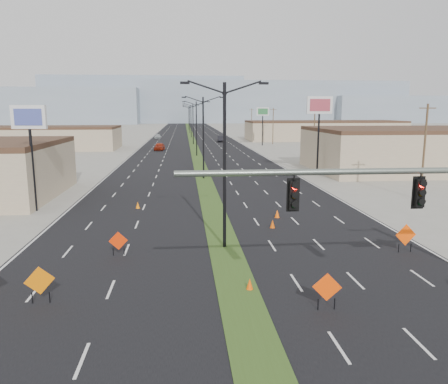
{
  "coord_description": "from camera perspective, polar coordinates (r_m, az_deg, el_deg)",
  "views": [
    {
      "loc": [
        -2.43,
        -13.92,
        8.39
      ],
      "look_at": [
        0.12,
        13.66,
        3.2
      ],
      "focal_mm": 35.0,
      "sensor_mm": 36.0,
      "label": 1
    }
  ],
  "objects": [
    {
      "name": "mesa_center",
      "position": [
        316.83,
        2.47,
        11.61
      ],
      "size": [
        220.0,
        50.0,
        28.0
      ],
      "primitive_type": "cube",
      "color": "#8190A0",
      "rests_on": "ground"
    },
    {
      "name": "streetlight_0",
      "position": [
        26.21,
        0.07,
        4.1
      ],
      "size": [
        5.15,
        0.24,
        10.02
      ],
      "color": "black",
      "rests_on": "ground"
    },
    {
      "name": "streetlight_1",
      "position": [
        54.06,
        -2.72,
        7.45
      ],
      "size": [
        5.15,
        0.24,
        10.02
      ],
      "color": "black",
      "rests_on": "ground"
    },
    {
      "name": "pole_sign_west",
      "position": [
        39.52,
        -24.08,
        7.9
      ],
      "size": [
        2.9,
        0.71,
        8.82
      ],
      "rotation": [
        0.0,
        0.0,
        -0.12
      ],
      "color": "black",
      "rests_on": "ground"
    },
    {
      "name": "building_sw_far",
      "position": [
        103.43,
        -22.03,
        6.44
      ],
      "size": [
        30.0,
        14.0,
        4.5
      ],
      "primitive_type": "cube",
      "color": "tan",
      "rests_on": "ground"
    },
    {
      "name": "mesa_backdrop",
      "position": [
        335.15,
        -10.21,
        11.75
      ],
      "size": [
        140.0,
        50.0,
        32.0
      ],
      "primitive_type": "cube",
      "color": "#8190A0",
      "rests_on": "ground"
    },
    {
      "name": "car_left",
      "position": [
        94.58,
        -8.43,
        5.9
      ],
      "size": [
        2.3,
        4.89,
        1.62
      ],
      "primitive_type": "imported",
      "rotation": [
        0.0,
        0.0,
        -0.09
      ],
      "color": "maroon",
      "rests_on": "ground"
    },
    {
      "name": "streetlight_4",
      "position": [
        137.98,
        -4.33,
        9.34
      ],
      "size": [
        5.15,
        0.24,
        10.02
      ],
      "color": "black",
      "rests_on": "ground"
    },
    {
      "name": "building_se_far",
      "position": [
        130.48,
        12.9,
        7.76
      ],
      "size": [
        44.0,
        16.0,
        5.0
      ],
      "primitive_type": "cube",
      "color": "tan",
      "rests_on": "ground"
    },
    {
      "name": "streetlight_5",
      "position": [
        165.97,
        -4.5,
        9.55
      ],
      "size": [
        5.15,
        0.24,
        10.02
      ],
      "color": "black",
      "rests_on": "ground"
    },
    {
      "name": "cone_0",
      "position": [
        21.13,
        3.38,
        -11.95
      ],
      "size": [
        0.45,
        0.45,
        0.58
      ],
      "primitive_type": "cone",
      "rotation": [
        0.0,
        0.0,
        0.4
      ],
      "color": "#FC5505",
      "rests_on": "ground"
    },
    {
      "name": "pole_sign_east_near",
      "position": [
        58.54,
        12.36,
        10.33
      ],
      "size": [
        3.32,
        0.43,
        10.18
      ],
      "rotation": [
        0.0,
        0.0,
        -0.01
      ],
      "color": "black",
      "rests_on": "ground"
    },
    {
      "name": "pole_sign_east_far",
      "position": [
        106.92,
        5.08,
        10.06
      ],
      "size": [
        2.94,
        1.29,
        9.14
      ],
      "rotation": [
        0.0,
        0.0,
        -0.33
      ],
      "color": "black",
      "rests_on": "ground"
    },
    {
      "name": "construction_sign_5",
      "position": [
        28.3,
        22.64,
        -5.31
      ],
      "size": [
        1.31,
        0.12,
        1.74
      ],
      "rotation": [
        0.0,
        0.0,
        0.06
      ],
      "color": "#FC4A05",
      "rests_on": "ground"
    },
    {
      "name": "car_mid",
      "position": [
        118.94,
        -0.43,
        6.95
      ],
      "size": [
        2.0,
        4.97,
        1.6
      ],
      "primitive_type": "imported",
      "rotation": [
        0.0,
        0.0,
        -0.06
      ],
      "color": "black",
      "rests_on": "ground"
    },
    {
      "name": "streetlight_2",
      "position": [
        82.01,
        -3.62,
        8.51
      ],
      "size": [
        5.15,
        0.24,
        10.02
      ],
      "color": "black",
      "rests_on": "ground"
    },
    {
      "name": "road_surface",
      "position": [
        114.26,
        -4.07,
        6.37
      ],
      "size": [
        25.0,
        400.0,
        0.02
      ],
      "primitive_type": "cube",
      "color": "black",
      "rests_on": "ground"
    },
    {
      "name": "cone_3",
      "position": [
        38.59,
        -11.2,
        -1.7
      ],
      "size": [
        0.39,
        0.39,
        0.6
      ],
      "primitive_type": "cone",
      "rotation": [
        0.0,
        0.0,
        -0.08
      ],
      "color": "orange",
      "rests_on": "ground"
    },
    {
      "name": "construction_sign_3",
      "position": [
        19.41,
        13.3,
        -12.16
      ],
      "size": [
        1.23,
        0.25,
        1.65
      ],
      "rotation": [
        0.0,
        0.0,
        -0.17
      ],
      "color": "#FF4305",
      "rests_on": "ground"
    },
    {
      "name": "median_strip",
      "position": [
        114.26,
        -4.07,
        6.37
      ],
      "size": [
        2.0,
        400.0,
        0.04
      ],
      "primitive_type": "cube",
      "color": "#354C1B",
      "rests_on": "ground"
    },
    {
      "name": "cone_1",
      "position": [
        31.82,
        6.36,
        -4.16
      ],
      "size": [
        0.39,
        0.39,
        0.63
      ],
      "primitive_type": "cone",
      "rotation": [
        0.0,
        0.0,
        -0.02
      ],
      "color": "#DA4C04",
      "rests_on": "ground"
    },
    {
      "name": "utility_pole_0",
      "position": [
        45.08,
        24.68,
        4.92
      ],
      "size": [
        1.6,
        0.2,
        9.0
      ],
      "color": "#4C3823",
      "rests_on": "ground"
    },
    {
      "name": "ground",
      "position": [
        16.44,
        4.22,
        -20.11
      ],
      "size": [
        600.0,
        600.0,
        0.0
      ],
      "primitive_type": "plane",
      "color": "gray",
      "rests_on": "ground"
    },
    {
      "name": "building_se_near",
      "position": [
        69.5,
        26.45,
        4.85
      ],
      "size": [
        36.0,
        18.0,
        5.5
      ],
      "primitive_type": "cube",
      "color": "tan",
      "rests_on": "ground"
    },
    {
      "name": "car_far",
      "position": [
        133.98,
        -8.66,
        7.19
      ],
      "size": [
        1.94,
        4.64,
        1.34
      ],
      "primitive_type": "imported",
      "rotation": [
        0.0,
        0.0,
        0.01
      ],
      "color": "#9FA5A8",
      "rests_on": "ground"
    },
    {
      "name": "construction_sign_2",
      "position": [
        26.35,
        -13.64,
        -6.33
      ],
      "size": [
        1.09,
        0.18,
        1.45
      ],
      "rotation": [
        0.0,
        0.0,
        0.13
      ],
      "color": "red",
      "rests_on": "ground"
    },
    {
      "name": "cone_2",
      "position": [
        34.89,
        6.96,
        -2.83
      ],
      "size": [
        0.47,
        0.47,
        0.66
      ],
      "primitive_type": "cone",
      "rotation": [
        0.0,
        0.0,
        0.21
      ],
      "color": "#FF5A05",
      "rests_on": "ground"
    },
    {
      "name": "utility_pole_2",
      "position": [
        111.27,
        6.43,
        8.63
      ],
      "size": [
        1.6,
        0.2,
        9.0
      ],
      "color": "#4C3823",
      "rests_on": "ground"
    },
    {
      "name": "utility_pole_3",
      "position": [
        145.71,
        3.62,
        9.13
      ],
      "size": [
        1.6,
        0.2,
        9.0
      ],
      "color": "#4C3823",
      "rests_on": "ground"
    },
    {
      "name": "mesa_east",
      "position": [
        354.47,
        26.09,
        9.65
      ],
      "size": [
        160.0,
        50.0,
        18.0
      ],
      "primitive_type": "cube",
      "color": "#8190A0",
      "rests_on": "ground"
    },
    {
      "name": "streetlight_6",
      "position": [
        193.96,
        -4.63,
        9.7
      ],
      "size": [
        5.15,
        0.24,
        10.02
      ],
      "color": "black",
      "rests_on": "ground"
    },
    {
      "name": "construction_sign_1",
      "position": [
        21.1,
        -22.94,
        -10.75
      ],
      "size": [
        1.19,
        0.56,
        1.7
      ],
      "rotation": [
        0.0,
        0.0,
        0.42
      ],
      "color": "orange",
      "rests_on": "ground"
    },
    {
      "name": "streetlight_3",
      "position": [
        109.99,
        -4.06,
        9.03
      ],
      "size": [
        5.15,
        0.24,
        10.02
      ],
      "color": "black",
      "rests_on": "ground"
    },
    {
      "name": "utility_pole_1",
      "position": [
        77.34,
        11.69,
        7.64
      ],
      "size": [
        1.6,
        0.2,
        9.0
      ],
      "color": "#4C3823",
      "rests_on": "ground"
    }
  ]
}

